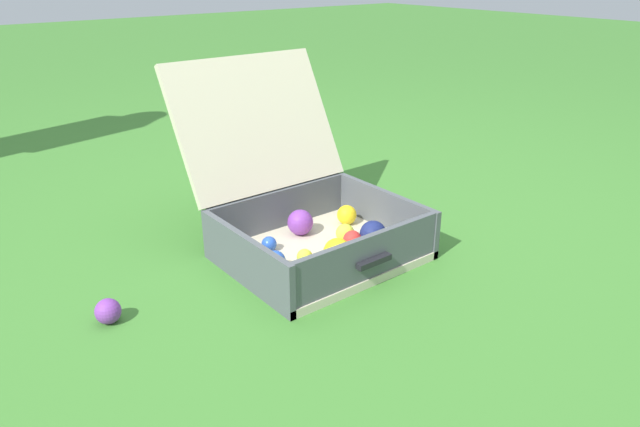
{
  "coord_description": "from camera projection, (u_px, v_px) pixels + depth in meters",
  "views": [
    {
      "loc": [
        -1.05,
        -1.21,
        0.8
      ],
      "look_at": [
        -0.09,
        0.0,
        0.14
      ],
      "focal_mm": 33.14,
      "sensor_mm": 36.0,
      "label": 1
    }
  ],
  "objects": [
    {
      "name": "ground_plane",
      "position": [
        345.0,
        249.0,
        1.78
      ],
      "size": [
        16.0,
        16.0,
        0.0
      ],
      "primitive_type": "plane",
      "color": "#3D7A2D"
    },
    {
      "name": "open_suitcase",
      "position": [
        305.0,
        212.0,
        1.74
      ],
      "size": [
        0.53,
        0.67,
        0.53
      ],
      "color": "beige",
      "rests_on": "ground"
    },
    {
      "name": "stray_ball_on_grass",
      "position": [
        108.0,
        311.0,
        1.41
      ],
      "size": [
        0.06,
        0.06,
        0.06
      ],
      "primitive_type": "sphere",
      "color": "purple",
      "rests_on": "ground"
    }
  ]
}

